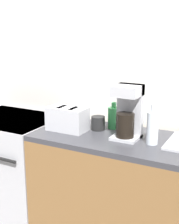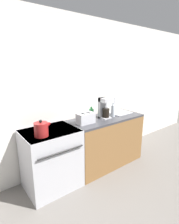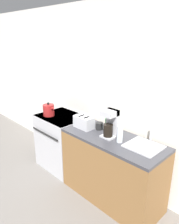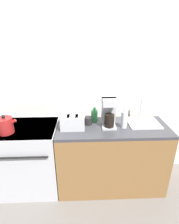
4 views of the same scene
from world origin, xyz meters
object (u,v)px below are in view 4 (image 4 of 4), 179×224
at_px(bottle_green, 94,116).
at_px(toaster, 73,122).
at_px(bottle_clear, 124,119).
at_px(cup_black, 88,121).
at_px(kettle, 5,125).
at_px(stove, 29,157).
at_px(coffee_maker, 109,113).

bearing_deg(bottle_green, toaster, -143.61).
bearing_deg(bottle_clear, cup_black, 166.89).
xyz_separation_m(kettle, cup_black, (0.95, 0.18, -0.04)).
bearing_deg(kettle, cup_black, 10.56).
xyz_separation_m(stove, bottle_green, (0.87, 0.14, 0.52)).
bearing_deg(bottle_clear, stove, 177.79).
relative_size(bottle_green, cup_black, 1.97).
distance_m(kettle, cup_black, 0.97).
xyz_separation_m(stove, cup_black, (0.78, 0.05, 0.49)).
xyz_separation_m(bottle_green, cup_black, (-0.08, -0.09, -0.03)).
bearing_deg(stove, kettle, -143.69).
relative_size(stove, kettle, 4.00).
relative_size(stove, bottle_clear, 3.52).
bearing_deg(kettle, bottle_green, 14.28).
bearing_deg(bottle_clear, kettle, -176.82).
relative_size(bottle_clear, cup_black, 2.61).
bearing_deg(toaster, cup_black, 31.27).
relative_size(coffee_maker, bottle_clear, 1.39).
relative_size(stove, coffee_maker, 2.52).
bearing_deg(coffee_maker, kettle, -174.68).
distance_m(kettle, bottle_clear, 1.38).
bearing_deg(kettle, bottle_clear, 3.18).
bearing_deg(toaster, kettle, -175.23).
bearing_deg(bottle_clear, bottle_green, 151.78).
height_order(bottle_green, cup_black, bottle_green).
height_order(kettle, bottle_green, kettle).
relative_size(toaster, bottle_green, 1.45).
xyz_separation_m(kettle, bottle_clear, (1.38, 0.08, 0.01)).
height_order(stove, coffee_maker, coffee_maker).
bearing_deg(cup_black, toaster, -148.73).
bearing_deg(toaster, bottle_green, 36.39).
xyz_separation_m(toaster, cup_black, (0.19, 0.11, -0.04)).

